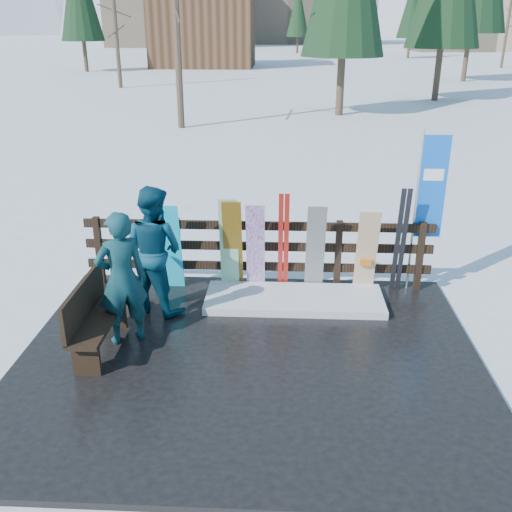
# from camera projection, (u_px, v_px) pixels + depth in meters

# --- Properties ---
(ground) EXTENTS (700.00, 700.00, 0.00)m
(ground) POSITION_uv_depth(u_px,v_px,m) (249.00, 363.00, 7.44)
(ground) COLOR white
(ground) RESTS_ON ground
(deck) EXTENTS (6.00, 5.00, 0.08)m
(deck) POSITION_uv_depth(u_px,v_px,m) (249.00, 360.00, 7.42)
(deck) COLOR black
(deck) RESTS_ON ground
(fence) EXTENTS (5.60, 0.10, 1.15)m
(fence) POSITION_uv_depth(u_px,v_px,m) (257.00, 249.00, 9.19)
(fence) COLOR black
(fence) RESTS_ON deck
(snow_patch) EXTENTS (2.74, 1.00, 0.12)m
(snow_patch) POSITION_uv_depth(u_px,v_px,m) (294.00, 299.00, 8.83)
(snow_patch) COLOR white
(snow_patch) RESTS_ON deck
(bench) EXTENTS (0.41, 1.50, 0.97)m
(bench) POSITION_uv_depth(u_px,v_px,m) (93.00, 315.00, 7.41)
(bench) COLOR black
(bench) RESTS_ON deck
(snowboard_0) EXTENTS (0.29, 0.32, 1.48)m
(snowboard_0) POSITION_uv_depth(u_px,v_px,m) (172.00, 247.00, 9.02)
(snowboard_0) COLOR #14D1F5
(snowboard_0) RESTS_ON deck
(snowboard_1) EXTENTS (0.29, 0.30, 1.59)m
(snowboard_1) POSITION_uv_depth(u_px,v_px,m) (229.00, 245.00, 8.96)
(snowboard_1) COLOR white
(snowboard_1) RESTS_ON deck
(snowboard_2) EXTENTS (0.30, 0.39, 1.56)m
(snowboard_2) POSITION_uv_depth(u_px,v_px,m) (233.00, 246.00, 8.96)
(snowboard_2) COLOR orange
(snowboard_2) RESTS_ON deck
(snowboard_3) EXTENTS (0.29, 0.36, 1.51)m
(snowboard_3) POSITION_uv_depth(u_px,v_px,m) (255.00, 248.00, 8.95)
(snowboard_3) COLOR white
(snowboard_3) RESTS_ON deck
(snowboard_4) EXTENTS (0.29, 0.39, 1.51)m
(snowboard_4) POSITION_uv_depth(u_px,v_px,m) (315.00, 249.00, 8.91)
(snowboard_4) COLOR black
(snowboard_4) RESTS_ON deck
(snowboard_5) EXTENTS (0.33, 0.32, 1.43)m
(snowboard_5) POSITION_uv_depth(u_px,v_px,m) (366.00, 253.00, 8.89)
(snowboard_5) COLOR silver
(snowboard_5) RESTS_ON deck
(ski_pair_a) EXTENTS (0.16, 0.25, 1.66)m
(ski_pair_a) POSITION_uv_depth(u_px,v_px,m) (283.00, 243.00, 8.97)
(ski_pair_a) COLOR #A71D14
(ski_pair_a) RESTS_ON deck
(ski_pair_b) EXTENTS (0.17, 0.25, 1.76)m
(ski_pair_b) POSITION_uv_depth(u_px,v_px,m) (400.00, 241.00, 8.86)
(ski_pair_b) COLOR black
(ski_pair_b) RESTS_ON deck
(rental_flag) EXTENTS (0.45, 0.04, 2.60)m
(rental_flag) POSITION_uv_depth(u_px,v_px,m) (428.00, 193.00, 8.76)
(rental_flag) COLOR silver
(rental_flag) RESTS_ON deck
(person_front) EXTENTS (0.80, 0.72, 1.84)m
(person_front) POSITION_uv_depth(u_px,v_px,m) (122.00, 279.00, 7.48)
(person_front) COLOR #13584C
(person_front) RESTS_ON deck
(person_back) EXTENTS (1.16, 1.08, 1.92)m
(person_back) POSITION_uv_depth(u_px,v_px,m) (154.00, 250.00, 8.32)
(person_back) COLOR navy
(person_back) RESTS_ON deck
(trees) EXTENTS (42.05, 68.80, 13.88)m
(trees) POSITION_uv_depth(u_px,v_px,m) (322.00, 0.00, 48.90)
(trees) COLOR #382B1E
(trees) RESTS_ON ground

